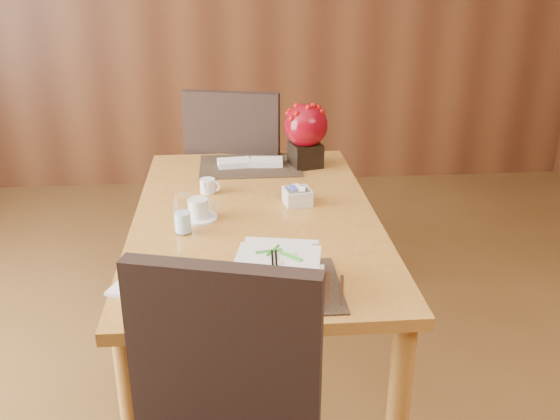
{
  "coord_description": "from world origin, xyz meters",
  "views": [
    {
      "loc": [
        -0.09,
        -1.54,
        1.67
      ],
      "look_at": [
        0.07,
        0.35,
        0.87
      ],
      "focal_mm": 40.0,
      "sensor_mm": 36.0,
      "label": 1
    }
  ],
  "objects": [
    {
      "name": "water_glass",
      "position": [
        -0.26,
        0.46,
        0.82
      ],
      "size": [
        0.07,
        0.07,
        0.14
      ],
      "primitive_type": "cylinder",
      "rotation": [
        0.0,
        0.0,
        -0.1
      ],
      "color": "white",
      "rests_on": "dining_table"
    },
    {
      "name": "sugar_caddy",
      "position": [
        0.17,
        0.69,
        0.78
      ],
      "size": [
        0.11,
        0.11,
        0.06
      ],
      "primitive_type": "cube",
      "rotation": [
        0.0,
        0.0,
        0.16
      ],
      "color": "silver",
      "rests_on": "dining_table"
    },
    {
      "name": "soup_setting",
      "position": [
        0.04,
        0.05,
        0.8
      ],
      "size": [
        0.3,
        0.3,
        0.11
      ],
      "rotation": [
        0.0,
        0.0,
        -0.19
      ],
      "color": "silver",
      "rests_on": "dining_table"
    },
    {
      "name": "coffee_cup",
      "position": [
        -0.21,
        0.57,
        0.78
      ],
      "size": [
        0.14,
        0.14,
        0.08
      ],
      "rotation": [
        0.0,
        0.0,
        0.29
      ],
      "color": "silver",
      "rests_on": "dining_table"
    },
    {
      "name": "bread_plate",
      "position": [
        -0.35,
        0.09,
        0.76
      ],
      "size": [
        0.21,
        0.21,
        0.01
      ],
      "primitive_type": "cube",
      "rotation": [
        0.0,
        0.0,
        -0.41
      ],
      "color": "silver",
      "rests_on": "dining_table"
    },
    {
      "name": "napkins_far",
      "position": [
        0.01,
        1.15,
        0.77
      ],
      "size": [
        0.29,
        0.11,
        0.03
      ],
      "primitive_type": null,
      "rotation": [
        0.0,
        0.0,
        0.0
      ],
      "color": "silver",
      "rests_on": "dining_table"
    },
    {
      "name": "placemat_far",
      "position": [
        0.0,
        1.15,
        0.75
      ],
      "size": [
        0.45,
        0.33,
        0.01
      ],
      "primitive_type": "cube",
      "color": "black",
      "rests_on": "dining_table"
    },
    {
      "name": "far_chair",
      "position": [
        -0.05,
        1.49,
        0.59
      ],
      "size": [
        0.59,
        0.59,
        1.05
      ],
      "rotation": [
        0.0,
        0.0,
        2.9
      ],
      "color": "black",
      "rests_on": "ground"
    },
    {
      "name": "placemat_near",
      "position": [
        0.0,
        0.05,
        0.75
      ],
      "size": [
        0.45,
        0.33,
        0.01
      ],
      "primitive_type": "cube",
      "color": "black",
      "rests_on": "dining_table"
    },
    {
      "name": "berry_decor",
      "position": [
        0.25,
        1.14,
        0.91
      ],
      "size": [
        0.19,
        0.19,
        0.29
      ],
      "rotation": [
        0.0,
        0.0,
        0.25
      ],
      "color": "black",
      "rests_on": "dining_table"
    },
    {
      "name": "dining_table",
      "position": [
        0.0,
        0.6,
        0.65
      ],
      "size": [
        0.9,
        1.5,
        0.75
      ],
      "color": "#A8732E",
      "rests_on": "ground"
    },
    {
      "name": "creamer_jug",
      "position": [
        -0.18,
        0.84,
        0.78
      ],
      "size": [
        0.11,
        0.11,
        0.06
      ],
      "primitive_type": null,
      "rotation": [
        0.0,
        0.0,
        -0.42
      ],
      "color": "silver",
      "rests_on": "dining_table"
    }
  ]
}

